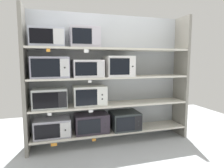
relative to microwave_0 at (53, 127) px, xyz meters
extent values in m
cube|color=#9EA3A8|center=(0.96, 0.23, 0.72)|extent=(2.78, 0.04, 2.15)
cube|color=gray|center=(-0.36, 0.00, 0.72)|extent=(0.05, 0.40, 2.15)
cube|color=gray|center=(2.28, 0.00, 0.72)|extent=(0.05, 0.40, 2.15)
cube|color=beige|center=(0.96, 0.00, -0.15)|extent=(2.58, 0.40, 0.03)
cube|color=#9999A6|center=(0.00, 0.00, 0.00)|extent=(0.54, 0.34, 0.28)
cube|color=black|center=(-0.07, -0.17, 0.00)|extent=(0.36, 0.01, 0.21)
cube|color=silver|center=(0.18, -0.17, 0.00)|extent=(0.15, 0.01, 0.22)
cylinder|color=#262628|center=(0.18, -0.18, 0.00)|extent=(0.02, 0.01, 0.02)
cube|color=#2E2731|center=(0.61, 0.00, 0.01)|extent=(0.54, 0.34, 0.30)
cube|color=black|center=(0.54, -0.17, 0.01)|extent=(0.36, 0.01, 0.22)
cube|color=#2E2731|center=(0.80, -0.17, 0.01)|extent=(0.14, 0.01, 0.24)
cylinder|color=#262628|center=(0.80, -0.18, -0.02)|extent=(0.02, 0.01, 0.02)
cylinder|color=#262628|center=(0.80, -0.18, 0.05)|extent=(0.02, 0.01, 0.02)
cube|color=#2D3435|center=(1.19, 0.00, 0.01)|extent=(0.47, 0.41, 0.29)
cube|color=black|center=(1.13, -0.21, 0.01)|extent=(0.31, 0.01, 0.23)
cube|color=black|center=(1.35, -0.21, 0.01)|extent=(0.13, 0.01, 0.23)
cylinder|color=#262628|center=(1.35, -0.22, -0.02)|extent=(0.02, 0.01, 0.02)
cylinder|color=#262628|center=(1.35, -0.22, 0.04)|extent=(0.02, 0.01, 0.02)
cube|color=orange|center=(0.01, -0.20, -0.20)|extent=(0.09, 0.00, 0.05)
cube|color=orange|center=(0.61, -0.20, -0.19)|extent=(0.06, 0.00, 0.04)
cube|color=beige|center=(0.96, 0.00, 0.30)|extent=(2.58, 0.40, 0.03)
cube|color=#B4B9B7|center=(-0.02, 0.00, 0.46)|extent=(0.50, 0.36, 0.29)
cube|color=black|center=(-0.08, -0.18, 0.46)|extent=(0.35, 0.01, 0.23)
cube|color=black|center=(0.16, -0.18, 0.46)|extent=(0.12, 0.01, 0.23)
cube|color=silver|center=(0.58, 0.00, 0.47)|extent=(0.52, 0.32, 0.31)
cube|color=black|center=(0.51, -0.16, 0.47)|extent=(0.33, 0.01, 0.24)
cube|color=silver|center=(0.75, -0.16, 0.47)|extent=(0.16, 0.01, 0.25)
cylinder|color=#262628|center=(0.75, -0.17, 0.44)|extent=(0.02, 0.01, 0.02)
cylinder|color=#262628|center=(0.75, -0.17, 0.50)|extent=(0.02, 0.01, 0.02)
cube|color=white|center=(-0.03, -0.20, 0.26)|extent=(0.05, 0.00, 0.04)
cube|color=white|center=(0.57, -0.20, 0.26)|extent=(0.07, 0.00, 0.04)
cube|color=beige|center=(0.96, 0.00, 0.76)|extent=(2.58, 0.40, 0.03)
cube|color=#9B9AAD|center=(0.00, 0.00, 0.93)|extent=(0.54, 0.39, 0.31)
cube|color=black|center=(-0.06, -0.20, 0.93)|extent=(0.38, 0.01, 0.25)
cube|color=silver|center=(0.20, -0.19, 0.93)|extent=(0.13, 0.01, 0.25)
cylinder|color=#262628|center=(0.20, -0.20, 0.93)|extent=(0.02, 0.01, 0.02)
cube|color=silver|center=(0.56, 0.00, 0.90)|extent=(0.46, 0.38, 0.27)
cube|color=black|center=(0.51, -0.19, 0.90)|extent=(0.32, 0.01, 0.20)
cube|color=silver|center=(0.73, -0.19, 0.90)|extent=(0.11, 0.01, 0.21)
cube|color=silver|center=(1.07, 0.00, 0.94)|extent=(0.44, 0.42, 0.33)
cube|color=black|center=(1.02, -0.21, 0.94)|extent=(0.32, 0.01, 0.25)
cube|color=silver|center=(1.23, -0.21, 0.94)|extent=(0.10, 0.01, 0.26)
cylinder|color=#262628|center=(1.23, -0.22, 0.94)|extent=(0.02, 0.01, 0.02)
cube|color=white|center=(0.56, -0.20, 0.72)|extent=(0.05, 0.00, 0.04)
cube|color=beige|center=(0.96, 0.00, 1.21)|extent=(2.58, 0.40, 0.03)
cube|color=#B0B4C3|center=(-0.03, 0.00, 1.36)|extent=(0.48, 0.37, 0.27)
cube|color=black|center=(-0.10, -0.19, 1.36)|extent=(0.31, 0.01, 0.20)
cube|color=silver|center=(0.13, -0.19, 1.36)|extent=(0.15, 0.01, 0.22)
cube|color=#B8B2BC|center=(0.52, 0.00, 1.38)|extent=(0.44, 0.36, 0.31)
cube|color=black|center=(0.46, -0.18, 1.38)|extent=(0.28, 0.01, 0.22)
cube|color=#B8B2BC|center=(0.66, -0.18, 1.38)|extent=(0.13, 0.01, 0.25)
cube|color=orange|center=(-0.01, -0.20, 1.17)|extent=(0.05, 0.00, 0.04)
cube|color=white|center=(0.51, -0.20, 1.16)|extent=(0.07, 0.00, 0.05)
camera|label=1|loc=(0.05, -3.05, 1.02)|focal=31.25mm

